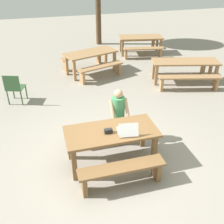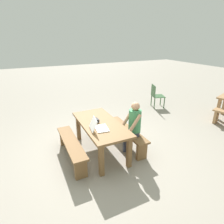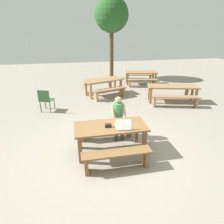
{
  "view_description": "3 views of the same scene",
  "coord_description": "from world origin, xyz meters",
  "views": [
    {
      "loc": [
        -1.1,
        -4.0,
        3.59
      ],
      "look_at": [
        0.08,
        0.25,
        0.99
      ],
      "focal_mm": 42.9,
      "sensor_mm": 36.0,
      "label": 1
    },
    {
      "loc": [
        3.49,
        -1.39,
        2.51
      ],
      "look_at": [
        0.08,
        0.25,
        0.99
      ],
      "focal_mm": 29.72,
      "sensor_mm": 36.0,
      "label": 2
    },
    {
      "loc": [
        -0.79,
        -4.06,
        2.88
      ],
      "look_at": [
        0.08,
        0.25,
        0.99
      ],
      "focal_mm": 30.63,
      "sensor_mm": 36.0,
      "label": 3
    }
  ],
  "objects": [
    {
      "name": "bench_far",
      "position": [
        0.0,
        0.69,
        0.33
      ],
      "size": [
        1.55,
        0.3,
        0.44
      ],
      "color": "brown",
      "rests_on": "ground"
    },
    {
      "name": "person_seated",
      "position": [
        0.34,
        0.65,
        0.71
      ],
      "size": [
        0.38,
        0.4,
        1.23
      ],
      "color": "#333847",
      "rests_on": "ground"
    },
    {
      "name": "bench_distant_north",
      "position": [
        3.46,
        3.76,
        0.34
      ],
      "size": [
        1.88,
        0.76,
        0.45
      ],
      "rotation": [
        0.0,
        0.0,
        -0.25
      ],
      "color": "#9E754C",
      "rests_on": "ground"
    },
    {
      "name": "bench_mid_south",
      "position": [
        2.88,
        5.63,
        0.31
      ],
      "size": [
        1.61,
        0.57,
        0.42
      ],
      "rotation": [
        0.0,
        0.0,
        -0.18
      ],
      "color": "#9E754C",
      "rests_on": "ground"
    },
    {
      "name": "picnic_table_rear",
      "position": [
        0.57,
        4.7,
        0.63
      ],
      "size": [
        1.93,
        1.29,
        0.75
      ],
      "rotation": [
        0.0,
        0.0,
        0.31
      ],
      "color": "#9E754C",
      "rests_on": "ground"
    },
    {
      "name": "bench_near",
      "position": [
        0.0,
        -0.69,
        0.33
      ],
      "size": [
        1.55,
        0.3,
        0.44
      ],
      "color": "brown",
      "rests_on": "ground"
    },
    {
      "name": "bench_rear_south",
      "position": [
        0.77,
        4.08,
        0.34
      ],
      "size": [
        1.61,
        0.77,
        0.46
      ],
      "rotation": [
        0.0,
        0.0,
        0.31
      ],
      "color": "#9E754C",
      "rests_on": "ground"
    },
    {
      "name": "picnic_table_distant",
      "position": [
        3.3,
        3.14,
        0.6
      ],
      "size": [
        2.18,
        1.19,
        0.71
      ],
      "rotation": [
        0.0,
        0.0,
        -0.25
      ],
      "color": "#9E754C",
      "rests_on": "ground"
    },
    {
      "name": "picnic_table_front",
      "position": [
        0.0,
        0.0,
        0.63
      ],
      "size": [
        1.75,
        0.81,
        0.74
      ],
      "color": "brown",
      "rests_on": "ground"
    },
    {
      "name": "laptop",
      "position": [
        0.27,
        -0.16,
        0.8
      ],
      "size": [
        0.4,
        0.41,
        0.25
      ],
      "rotation": [
        0.0,
        0.0,
        2.99
      ],
      "color": "white",
      "rests_on": "picnic_table_front"
    },
    {
      "name": "small_pouch",
      "position": [
        -0.07,
        -0.06,
        0.78
      ],
      "size": [
        0.15,
        0.08,
        0.09
      ],
      "color": "black",
      "rests_on": "picnic_table_front"
    },
    {
      "name": "ground_plane",
      "position": [
        0.0,
        0.0,
        0.0
      ],
      "size": [
        30.0,
        30.0,
        0.0
      ],
      "primitive_type": "plane",
      "color": "gray"
    },
    {
      "name": "bench_distant_south",
      "position": [
        3.15,
        2.52,
        0.34
      ],
      "size": [
        1.88,
        0.76,
        0.45
      ],
      "rotation": [
        0.0,
        0.0,
        -0.25
      ],
      "color": "#9E754C",
      "rests_on": "ground"
    },
    {
      "name": "plastic_chair",
      "position": [
        -1.88,
        3.07,
        0.47
      ],
      "size": [
        0.56,
        0.56,
        0.87
      ],
      "rotation": [
        0.0,
        0.0,
        2.81
      ],
      "color": "#335933",
      "rests_on": "ground"
    },
    {
      "name": "picnic_table_mid",
      "position": [
        2.99,
        6.25,
        0.6
      ],
      "size": [
        1.87,
        1.08,
        0.71
      ],
      "rotation": [
        0.0,
        0.0,
        -0.18
      ],
      "color": "#9E754C",
      "rests_on": "ground"
    },
    {
      "name": "bench_mid_north",
      "position": [
        3.1,
        6.88,
        0.31
      ],
      "size": [
        1.61,
        0.57,
        0.42
      ],
      "rotation": [
        0.0,
        0.0,
        -0.18
      ],
      "color": "#9E754C",
      "rests_on": "ground"
    },
    {
      "name": "bench_rear_north",
      "position": [
        0.37,
        5.33,
        0.34
      ],
      "size": [
        1.61,
        0.77,
        0.46
      ],
      "rotation": [
        0.0,
        0.0,
        0.31
      ],
      "color": "#9E754C",
      "rests_on": "ground"
    }
  ]
}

